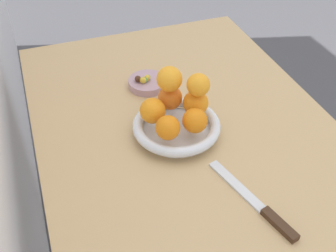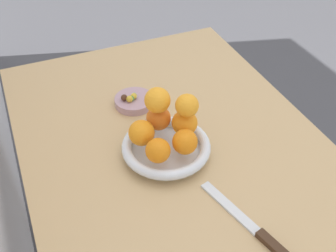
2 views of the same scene
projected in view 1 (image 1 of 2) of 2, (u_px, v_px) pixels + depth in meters
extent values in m
cube|color=tan|center=(187.00, 132.00, 1.10)|extent=(1.10, 0.76, 0.04)
cylinder|color=tan|center=(212.00, 110.00, 1.77)|extent=(0.05, 0.05, 0.70)
cylinder|color=tan|center=(59.00, 144.00, 1.61)|extent=(0.05, 0.05, 0.70)
cylinder|color=silver|center=(176.00, 131.00, 1.06)|extent=(0.18, 0.18, 0.01)
torus|color=silver|center=(177.00, 125.00, 1.05)|extent=(0.22, 0.22, 0.03)
cylinder|color=#B28C99|center=(148.00, 83.00, 1.22)|extent=(0.11, 0.11, 0.02)
sphere|color=orange|center=(195.00, 121.00, 1.00)|extent=(0.06, 0.06, 0.06)
sphere|color=orange|center=(196.00, 103.00, 1.05)|extent=(0.06, 0.06, 0.06)
sphere|color=orange|center=(170.00, 98.00, 1.07)|extent=(0.06, 0.06, 0.06)
sphere|color=orange|center=(153.00, 111.00, 1.02)|extent=(0.06, 0.06, 0.06)
sphere|color=orange|center=(168.00, 128.00, 0.98)|extent=(0.06, 0.06, 0.06)
sphere|color=orange|center=(169.00, 79.00, 1.02)|extent=(0.06, 0.06, 0.06)
sphere|color=orange|center=(198.00, 85.00, 1.00)|extent=(0.06, 0.06, 0.06)
sphere|color=#4C9947|center=(148.00, 77.00, 1.21)|extent=(0.02, 0.02, 0.02)
sphere|color=#472819|center=(138.00, 79.00, 1.20)|extent=(0.02, 0.02, 0.02)
sphere|color=gold|center=(147.00, 78.00, 1.21)|extent=(0.02, 0.02, 0.02)
sphere|color=gold|center=(143.00, 80.00, 1.20)|extent=(0.02, 0.02, 0.02)
sphere|color=#4C9947|center=(145.00, 80.00, 1.20)|extent=(0.02, 0.02, 0.02)
cube|color=#3F2819|center=(280.00, 224.00, 0.85)|extent=(0.09, 0.04, 0.01)
cube|color=silver|center=(237.00, 185.00, 0.93)|extent=(0.17, 0.06, 0.01)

